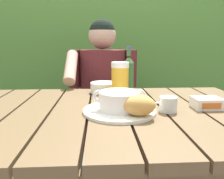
# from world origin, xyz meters

# --- Properties ---
(dining_table) EXTENTS (1.35, 0.83, 0.76)m
(dining_table) POSITION_xyz_m (-0.00, 0.00, 0.66)
(dining_table) COLOR brown
(dining_table) RESTS_ON ground_plane
(hedge_backdrop) EXTENTS (3.69, 0.94, 2.49)m
(hedge_backdrop) POSITION_xyz_m (0.10, 1.60, 1.13)
(hedge_backdrop) COLOR #4B7D34
(hedge_backdrop) RESTS_ON ground_plane
(chair_near_diner) EXTENTS (0.47, 0.43, 0.96)m
(chair_near_diner) POSITION_xyz_m (-0.01, 0.85, 0.47)
(chair_near_diner) COLOR brown
(chair_near_diner) RESTS_ON ground_plane
(person_eating) EXTENTS (0.48, 0.47, 1.19)m
(person_eating) POSITION_xyz_m (-0.01, 0.65, 0.70)
(person_eating) COLOR #581F24
(person_eating) RESTS_ON ground_plane
(serving_plate) EXTENTS (0.28, 0.28, 0.01)m
(serving_plate) POSITION_xyz_m (0.05, -0.04, 0.77)
(serving_plate) COLOR white
(serving_plate) RESTS_ON dining_table
(soup_bowl) EXTENTS (0.21, 0.16, 0.08)m
(soup_bowl) POSITION_xyz_m (0.05, -0.04, 0.81)
(soup_bowl) COLOR white
(soup_bowl) RESTS_ON serving_plate
(bread_roll) EXTENTS (0.12, 0.10, 0.07)m
(bread_roll) POSITION_xyz_m (0.11, -0.12, 0.81)
(bread_roll) COLOR tan
(bread_roll) RESTS_ON serving_plate
(beer_glass) EXTENTS (0.09, 0.09, 0.18)m
(beer_glass) POSITION_xyz_m (0.07, 0.19, 0.85)
(beer_glass) COLOR gold
(beer_glass) RESTS_ON dining_table
(beer_bottle) EXTENTS (0.06, 0.06, 0.25)m
(beer_bottle) POSITION_xyz_m (0.12, 0.26, 0.87)
(beer_bottle) COLOR #345F2E
(beer_bottle) RESTS_ON dining_table
(water_glass_small) EXTENTS (0.07, 0.07, 0.06)m
(water_glass_small) POSITION_xyz_m (0.24, -0.04, 0.79)
(water_glass_small) COLOR silver
(water_glass_small) RESTS_ON dining_table
(butter_tub) EXTENTS (0.11, 0.09, 0.05)m
(butter_tub) POSITION_xyz_m (0.41, -0.01, 0.78)
(butter_tub) COLOR white
(butter_tub) RESTS_ON dining_table
(table_knife) EXTENTS (0.15, 0.05, 0.01)m
(table_knife) POSITION_xyz_m (0.21, 0.07, 0.76)
(table_knife) COLOR silver
(table_knife) RESTS_ON dining_table
(diner_bowl) EXTENTS (0.14, 0.14, 0.06)m
(diner_bowl) POSITION_xyz_m (-0.01, 0.31, 0.79)
(diner_bowl) COLOR white
(diner_bowl) RESTS_ON dining_table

